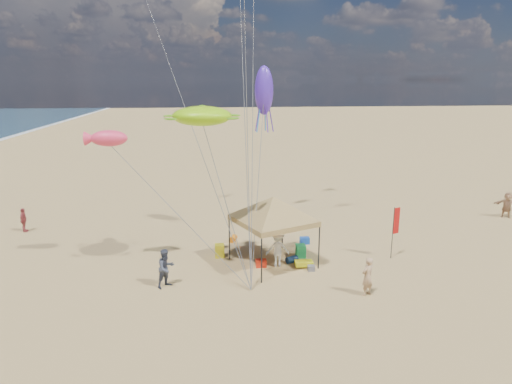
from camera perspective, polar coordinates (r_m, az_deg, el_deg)
ground at (r=20.50m, az=0.94°, el=-12.98°), size 280.00×280.00×0.00m
canopy_tent at (r=22.60m, az=2.23°, el=-0.92°), size 6.22×6.22×4.18m
feather_flag at (r=24.91m, az=17.29°, el=-3.89°), size 0.41×0.19×2.86m
cooler_red at (r=23.28m, az=0.65°, el=-9.03°), size 0.54×0.38×0.38m
cooler_blue at (r=26.55m, az=6.20°, el=-6.14°), size 0.54×0.38×0.38m
bag_navy at (r=23.82m, az=4.59°, el=-8.55°), size 0.69×0.54×0.36m
bag_orange at (r=26.76m, az=-2.92°, el=-5.93°), size 0.54×0.69×0.36m
chair_green at (r=24.54m, az=5.69°, el=-7.45°), size 0.50×0.50×0.70m
chair_yellow at (r=24.53m, az=-4.65°, el=-7.44°), size 0.50×0.50×0.70m
crate_grey at (r=23.00m, az=7.01°, el=-9.57°), size 0.34×0.30×0.28m
beach_cart at (r=23.38m, az=6.09°, el=-8.99°), size 0.90×0.50×0.24m
person_near_a at (r=20.74m, az=13.96°, el=-10.38°), size 0.77×0.69×1.78m
person_near_b at (r=21.31m, az=-11.36°, el=-9.45°), size 1.13×1.11×1.83m
person_near_c at (r=23.12m, az=2.76°, el=-7.22°), size 1.24×0.75×1.87m
person_far_a at (r=31.76m, az=-27.42°, el=-3.18°), size 0.42×0.92×1.53m
person_far_c at (r=35.66m, az=29.26°, el=-1.43°), size 1.67×1.39×1.79m
turtle_kite at (r=20.86m, az=-6.86°, el=9.55°), size 3.02×2.58×0.90m
fish_kite at (r=22.83m, az=-18.16°, el=6.50°), size 1.96×1.41×0.78m
squid_kite at (r=26.30m, az=1.02°, el=12.76°), size 1.24×1.24×2.78m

